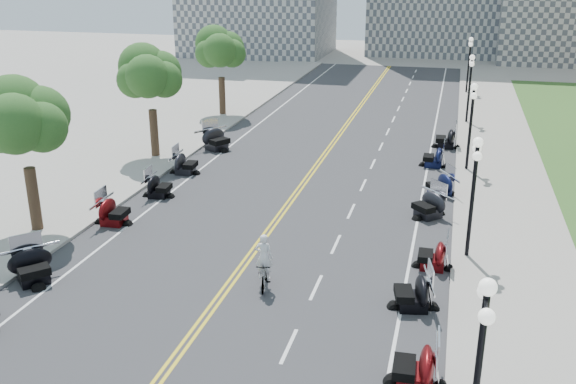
# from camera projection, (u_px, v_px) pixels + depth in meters

# --- Properties ---
(ground) EXTENTS (160.00, 160.00, 0.00)m
(ground) POSITION_uv_depth(u_px,v_px,m) (234.00, 277.00, 24.56)
(ground) COLOR gray
(road) EXTENTS (16.00, 90.00, 0.01)m
(road) POSITION_uv_depth(u_px,v_px,m) (297.00, 192.00, 33.67)
(road) COLOR #333335
(road) RESTS_ON ground
(centerline_yellow_a) EXTENTS (0.12, 90.00, 0.00)m
(centerline_yellow_a) POSITION_uv_depth(u_px,v_px,m) (295.00, 192.00, 33.69)
(centerline_yellow_a) COLOR yellow
(centerline_yellow_a) RESTS_ON road
(centerline_yellow_b) EXTENTS (0.12, 90.00, 0.00)m
(centerline_yellow_b) POSITION_uv_depth(u_px,v_px,m) (299.00, 192.00, 33.63)
(centerline_yellow_b) COLOR yellow
(centerline_yellow_b) RESTS_ON road
(edge_line_north) EXTENTS (0.12, 90.00, 0.00)m
(edge_line_north) POSITION_uv_depth(u_px,v_px,m) (421.00, 203.00, 32.14)
(edge_line_north) COLOR white
(edge_line_north) RESTS_ON road
(edge_line_south) EXTENTS (0.12, 90.00, 0.00)m
(edge_line_south) POSITION_uv_depth(u_px,v_px,m) (184.00, 182.00, 35.19)
(edge_line_south) COLOR white
(edge_line_south) RESTS_ON road
(lane_dash_5) EXTENTS (0.12, 2.00, 0.00)m
(lane_dash_5) POSITION_uv_depth(u_px,v_px,m) (289.00, 346.00, 20.15)
(lane_dash_5) COLOR white
(lane_dash_5) RESTS_ON road
(lane_dash_6) EXTENTS (0.12, 2.00, 0.00)m
(lane_dash_6) POSITION_uv_depth(u_px,v_px,m) (316.00, 287.00, 23.79)
(lane_dash_6) COLOR white
(lane_dash_6) RESTS_ON road
(lane_dash_7) EXTENTS (0.12, 2.00, 0.00)m
(lane_dash_7) POSITION_uv_depth(u_px,v_px,m) (336.00, 244.00, 27.44)
(lane_dash_7) COLOR white
(lane_dash_7) RESTS_ON road
(lane_dash_8) EXTENTS (0.12, 2.00, 0.00)m
(lane_dash_8) POSITION_uv_depth(u_px,v_px,m) (351.00, 211.00, 31.08)
(lane_dash_8) COLOR white
(lane_dash_8) RESTS_ON road
(lane_dash_9) EXTENTS (0.12, 2.00, 0.00)m
(lane_dash_9) POSITION_uv_depth(u_px,v_px,m) (363.00, 185.00, 34.72)
(lane_dash_9) COLOR white
(lane_dash_9) RESTS_ON road
(lane_dash_10) EXTENTS (0.12, 2.00, 0.00)m
(lane_dash_10) POSITION_uv_depth(u_px,v_px,m) (373.00, 164.00, 38.36)
(lane_dash_10) COLOR white
(lane_dash_10) RESTS_ON road
(lane_dash_11) EXTENTS (0.12, 2.00, 0.00)m
(lane_dash_11) POSITION_uv_depth(u_px,v_px,m) (381.00, 146.00, 42.01)
(lane_dash_11) COLOR white
(lane_dash_11) RESTS_ON road
(lane_dash_12) EXTENTS (0.12, 2.00, 0.00)m
(lane_dash_12) POSITION_uv_depth(u_px,v_px,m) (388.00, 132.00, 45.65)
(lane_dash_12) COLOR white
(lane_dash_12) RESTS_ON road
(lane_dash_13) EXTENTS (0.12, 2.00, 0.00)m
(lane_dash_13) POSITION_uv_depth(u_px,v_px,m) (394.00, 119.00, 49.29)
(lane_dash_13) COLOR white
(lane_dash_13) RESTS_ON road
(lane_dash_14) EXTENTS (0.12, 2.00, 0.00)m
(lane_dash_14) POSITION_uv_depth(u_px,v_px,m) (398.00, 108.00, 52.94)
(lane_dash_14) COLOR white
(lane_dash_14) RESTS_ON road
(lane_dash_15) EXTENTS (0.12, 2.00, 0.00)m
(lane_dash_15) POSITION_uv_depth(u_px,v_px,m) (403.00, 99.00, 56.58)
(lane_dash_15) COLOR white
(lane_dash_15) RESTS_ON road
(lane_dash_16) EXTENTS (0.12, 2.00, 0.00)m
(lane_dash_16) POSITION_uv_depth(u_px,v_px,m) (407.00, 91.00, 60.22)
(lane_dash_16) COLOR white
(lane_dash_16) RESTS_ON road
(lane_dash_17) EXTENTS (0.12, 2.00, 0.00)m
(lane_dash_17) POSITION_uv_depth(u_px,v_px,m) (410.00, 83.00, 63.86)
(lane_dash_17) COLOR white
(lane_dash_17) RESTS_ON road
(lane_dash_18) EXTENTS (0.12, 2.00, 0.00)m
(lane_dash_18) POSITION_uv_depth(u_px,v_px,m) (413.00, 77.00, 67.51)
(lane_dash_18) COLOR white
(lane_dash_18) RESTS_ON road
(lane_dash_19) EXTENTS (0.12, 2.00, 0.00)m
(lane_dash_19) POSITION_uv_depth(u_px,v_px,m) (416.00, 71.00, 71.15)
(lane_dash_19) COLOR white
(lane_dash_19) RESTS_ON road
(sidewalk_north) EXTENTS (5.00, 90.00, 0.15)m
(sidewalk_north) POSITION_uv_depth(u_px,v_px,m) (507.00, 209.00, 31.14)
(sidewalk_north) COLOR #9E9991
(sidewalk_north) RESTS_ON ground
(sidewalk_south) EXTENTS (5.00, 90.00, 0.15)m
(sidewalk_south) POSITION_uv_depth(u_px,v_px,m) (117.00, 175.00, 36.14)
(sidewalk_south) COLOR #9E9991
(sidewalk_south) RESTS_ON ground
(street_lamp_1) EXTENTS (0.50, 1.20, 4.90)m
(street_lamp_1) POSITION_uv_depth(u_px,v_px,m) (477.00, 378.00, 14.35)
(street_lamp_1) COLOR black
(street_lamp_1) RESTS_ON sidewalk_north
(street_lamp_2) EXTENTS (0.50, 1.20, 4.90)m
(street_lamp_2) POSITION_uv_depth(u_px,v_px,m) (472.00, 199.00, 25.28)
(street_lamp_2) COLOR black
(street_lamp_2) RESTS_ON sidewalk_north
(street_lamp_3) EXTENTS (0.50, 1.20, 4.90)m
(street_lamp_3) POSITION_uv_depth(u_px,v_px,m) (470.00, 127.00, 36.20)
(street_lamp_3) COLOR black
(street_lamp_3) RESTS_ON sidewalk_north
(street_lamp_4) EXTENTS (0.50, 1.20, 4.90)m
(street_lamp_4) POSITION_uv_depth(u_px,v_px,m) (469.00, 89.00, 47.13)
(street_lamp_4) COLOR black
(street_lamp_4) RESTS_ON sidewalk_north
(street_lamp_5) EXTENTS (0.50, 1.20, 4.90)m
(street_lamp_5) POSITION_uv_depth(u_px,v_px,m) (469.00, 65.00, 58.06)
(street_lamp_5) COLOR black
(street_lamp_5) RESTS_ON sidewalk_north
(tree_2) EXTENTS (4.80, 4.80, 9.20)m
(tree_2) POSITION_uv_depth(u_px,v_px,m) (24.00, 128.00, 27.16)
(tree_2) COLOR #235619
(tree_2) RESTS_ON sidewalk_south
(tree_3) EXTENTS (4.80, 4.80, 9.20)m
(tree_3) POSITION_uv_depth(u_px,v_px,m) (150.00, 81.00, 38.09)
(tree_3) COLOR #235619
(tree_3) RESTS_ON sidewalk_south
(tree_4) EXTENTS (4.80, 4.80, 9.20)m
(tree_4) POSITION_uv_depth(u_px,v_px,m) (221.00, 54.00, 49.02)
(tree_4) COLOR #235619
(tree_4) RESTS_ON sidewalk_south
(motorcycle_n_4) EXTENTS (2.05, 2.05, 1.38)m
(motorcycle_n_4) POSITION_uv_depth(u_px,v_px,m) (416.00, 365.00, 18.07)
(motorcycle_n_4) COLOR #590A0C
(motorcycle_n_4) RESTS_ON road
(motorcycle_n_5) EXTENTS (2.29, 2.29, 1.36)m
(motorcycle_n_5) POSITION_uv_depth(u_px,v_px,m) (413.00, 291.00, 22.17)
(motorcycle_n_5) COLOR black
(motorcycle_n_5) RESTS_ON road
(motorcycle_n_6) EXTENTS (1.79, 1.79, 1.25)m
(motorcycle_n_6) POSITION_uv_depth(u_px,v_px,m) (433.00, 254.00, 25.12)
(motorcycle_n_6) COLOR #590A0C
(motorcycle_n_6) RESTS_ON road
(motorcycle_n_7) EXTENTS (2.77, 2.77, 1.37)m
(motorcycle_n_7) POSITION_uv_depth(u_px,v_px,m) (429.00, 204.00, 30.15)
(motorcycle_n_7) COLOR black
(motorcycle_n_7) RESTS_ON road
(motorcycle_n_8) EXTENTS (2.53, 2.53, 1.30)m
(motorcycle_n_8) POSITION_uv_depth(u_px,v_px,m) (440.00, 184.00, 32.92)
(motorcycle_n_8) COLOR black
(motorcycle_n_8) RESTS_ON road
(motorcycle_n_9) EXTENTS (1.93, 1.93, 1.33)m
(motorcycle_n_9) POSITION_uv_depth(u_px,v_px,m) (434.00, 156.00, 37.68)
(motorcycle_n_9) COLOR black
(motorcycle_n_9) RESTS_ON road
(motorcycle_n_10) EXTENTS (2.07, 2.07, 1.42)m
(motorcycle_n_10) POSITION_uv_depth(u_px,v_px,m) (446.00, 137.00, 41.51)
(motorcycle_n_10) COLOR black
(motorcycle_n_10) RESTS_ON road
(motorcycle_s_5) EXTENTS (2.90, 2.90, 1.44)m
(motorcycle_s_5) POSITION_uv_depth(u_px,v_px,m) (32.00, 265.00, 23.97)
(motorcycle_s_5) COLOR black
(motorcycle_s_5) RESTS_ON road
(motorcycle_s_6) EXTENTS (2.03, 2.03, 1.36)m
(motorcycle_s_6) POSITION_uv_depth(u_px,v_px,m) (113.00, 210.00, 29.38)
(motorcycle_s_6) COLOR #590A0C
(motorcycle_s_6) RESTS_ON road
(motorcycle_s_7) EXTENTS (1.94, 1.94, 1.27)m
(motorcycle_s_7) POSITION_uv_depth(u_px,v_px,m) (159.00, 185.00, 32.81)
(motorcycle_s_7) COLOR black
(motorcycle_s_7) RESTS_ON road
(motorcycle_s_8) EXTENTS (2.02, 2.02, 1.34)m
(motorcycle_s_8) POSITION_uv_depth(u_px,v_px,m) (185.00, 162.00, 36.43)
(motorcycle_s_8) COLOR black
(motorcycle_s_8) RESTS_ON road
(motorcycle_s_9) EXTENTS (3.06, 3.06, 1.55)m
(motorcycle_s_9) POSITION_uv_depth(u_px,v_px,m) (216.00, 138.00, 41.05)
(motorcycle_s_9) COLOR black
(motorcycle_s_9) RESTS_ON road
(bicycle) EXTENTS (0.86, 1.86, 1.08)m
(bicycle) POSITION_uv_depth(u_px,v_px,m) (264.00, 274.00, 23.65)
(bicycle) COLOR #A51414
(bicycle) RESTS_ON road
(cyclist_rider) EXTENTS (0.65, 0.43, 1.79)m
(cyclist_rider) POSITION_uv_depth(u_px,v_px,m) (264.00, 238.00, 23.17)
(cyclist_rider) COLOR white
(cyclist_rider) RESTS_ON bicycle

